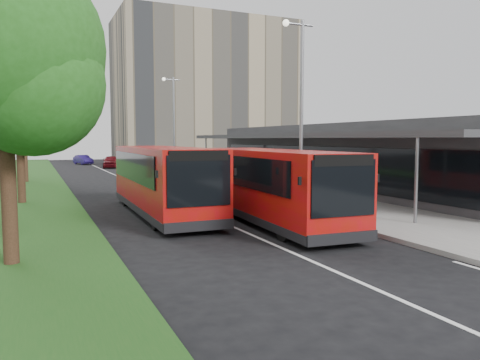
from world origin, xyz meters
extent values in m
plane|color=black|center=(0.00, 0.00, 0.00)|extent=(120.00, 120.00, 0.00)
cube|color=slate|center=(6.00, 20.00, 0.07)|extent=(5.00, 80.00, 0.15)
cube|color=#1D4A18|center=(-7.00, 20.00, 0.05)|extent=(5.00, 80.00, 0.10)
cube|color=silver|center=(0.00, 15.00, 0.01)|extent=(0.12, 70.00, 0.01)
cube|color=silver|center=(3.30, -2.00, 0.01)|extent=(0.12, 2.00, 0.01)
cube|color=silver|center=(3.30, 4.00, 0.01)|extent=(0.12, 2.00, 0.01)
cube|color=silver|center=(3.30, 10.00, 0.01)|extent=(0.12, 2.00, 0.01)
cube|color=silver|center=(3.30, 16.00, 0.01)|extent=(0.12, 2.00, 0.01)
cube|color=silver|center=(3.30, 22.00, 0.01)|extent=(0.12, 2.00, 0.01)
cube|color=silver|center=(3.30, 28.00, 0.01)|extent=(0.12, 2.00, 0.01)
cube|color=silver|center=(3.30, 34.00, 0.01)|extent=(0.12, 2.00, 0.01)
cube|color=silver|center=(3.30, 40.00, 0.01)|extent=(0.12, 2.00, 0.01)
cube|color=silver|center=(3.30, 46.00, 0.01)|extent=(0.12, 2.00, 0.01)
cube|color=gray|center=(14.00, 42.00, 9.00)|extent=(22.00, 12.00, 18.00)
cube|color=#2B2B2D|center=(11.00, 8.00, 2.00)|extent=(5.00, 26.00, 4.00)
cube|color=black|center=(8.48, 8.00, 1.60)|extent=(0.06, 24.00, 2.20)
cube|color=#2B2B2D|center=(7.20, 8.00, 3.30)|extent=(2.80, 26.00, 0.25)
cylinder|color=gray|center=(5.90, -3.00, 1.65)|extent=(0.12, 0.12, 3.30)
cylinder|color=gray|center=(5.90, 19.00, 1.65)|extent=(0.12, 0.12, 3.30)
cylinder|color=black|center=(-7.00, -3.00, 1.86)|extent=(0.36, 0.36, 3.72)
sphere|color=#1F5516|center=(-7.00, -3.00, 5.25)|extent=(4.74, 4.74, 4.74)
sphere|color=#1F5516|center=(-6.40, -3.40, 4.40)|extent=(3.38, 3.38, 3.38)
cylinder|color=black|center=(-7.00, 9.00, 1.76)|extent=(0.36, 0.36, 3.52)
sphere|color=#1F5516|center=(-7.00, 9.00, 4.96)|extent=(4.48, 4.48, 4.48)
sphere|color=#1F5516|center=(-6.40, 8.60, 4.16)|extent=(3.20, 3.20, 3.20)
sphere|color=#1F5516|center=(-7.50, 9.50, 4.40)|extent=(3.52, 3.52, 3.52)
cylinder|color=black|center=(-7.00, 21.00, 2.01)|extent=(0.36, 0.36, 4.03)
sphere|color=#1F5516|center=(-7.00, 21.00, 5.67)|extent=(5.12, 5.12, 5.12)
sphere|color=#1F5516|center=(-6.40, 20.60, 4.76)|extent=(3.66, 3.66, 3.66)
sphere|color=#1F5516|center=(-7.50, 21.50, 5.03)|extent=(4.03, 4.03, 4.03)
cylinder|color=gray|center=(4.20, 2.00, 4.15)|extent=(0.16, 0.16, 8.00)
cylinder|color=gray|center=(4.00, 2.00, 7.95)|extent=(1.40, 0.10, 0.10)
sphere|color=silver|center=(3.40, 2.00, 7.95)|extent=(0.28, 0.28, 0.28)
cylinder|color=gray|center=(4.20, 22.00, 4.15)|extent=(0.16, 0.16, 8.00)
cylinder|color=gray|center=(4.00, 22.00, 7.95)|extent=(1.40, 0.10, 0.10)
sphere|color=silver|center=(3.40, 22.00, 7.95)|extent=(0.28, 0.28, 0.28)
cube|color=#B00913|center=(1.64, -0.13, 1.52)|extent=(2.74, 9.61, 2.40)
cube|color=black|center=(1.64, -0.13, 0.34)|extent=(2.76, 9.64, 0.27)
cube|color=black|center=(1.40, -4.90, 1.77)|extent=(2.04, 0.15, 1.59)
cube|color=black|center=(1.88, 4.64, 1.90)|extent=(1.99, 0.15, 1.18)
cube|color=black|center=(0.50, 0.20, 1.95)|extent=(0.46, 8.15, 1.09)
cube|color=black|center=(2.80, 0.08, 1.95)|extent=(0.46, 8.15, 1.09)
cube|color=black|center=(1.40, -4.91, 0.36)|extent=(2.27, 0.19, 0.32)
cube|color=black|center=(1.40, -4.91, 2.54)|extent=(1.90, 0.14, 0.32)
cube|color=black|center=(0.14, -4.64, 1.99)|extent=(0.08, 0.08, 0.23)
cube|color=black|center=(2.67, -4.77, 1.99)|extent=(0.08, 0.08, 0.23)
cylinder|color=black|center=(0.53, -3.16, 0.41)|extent=(0.31, 0.83, 0.82)
cylinder|color=black|center=(2.43, -3.26, 0.41)|extent=(0.31, 0.83, 0.82)
cylinder|color=black|center=(0.84, 2.99, 0.41)|extent=(0.31, 0.83, 0.82)
cylinder|color=black|center=(2.74, 2.89, 0.41)|extent=(0.31, 0.83, 0.82)
cube|color=#B00913|center=(-1.60, 3.32, 1.56)|extent=(2.47, 9.79, 2.46)
cube|color=black|center=(-1.60, 3.32, 0.35)|extent=(2.49, 9.81, 0.28)
cube|color=black|center=(-1.68, -1.58, 1.81)|extent=(2.09, 0.08, 1.63)
cube|color=black|center=(-1.53, 8.22, 1.95)|extent=(2.05, 0.08, 1.21)
cube|color=black|center=(-2.78, 3.61, 2.00)|extent=(0.17, 8.37, 1.12)
cube|color=black|center=(-0.42, 3.58, 2.00)|extent=(0.17, 8.37, 1.12)
cube|color=black|center=(-1.68, -1.59, 0.37)|extent=(2.32, 0.11, 0.33)
cube|color=black|center=(-1.68, -1.59, 2.60)|extent=(1.95, 0.07, 0.33)
cube|color=black|center=(-2.97, -1.36, 2.04)|extent=(0.08, 0.08, 0.23)
cube|color=black|center=(-0.37, -1.40, 2.04)|extent=(0.08, 0.08, 0.23)
cylinder|color=black|center=(-2.63, 0.17, 0.42)|extent=(0.29, 0.84, 0.84)
cylinder|color=black|center=(-0.67, 0.14, 0.42)|extent=(0.29, 0.84, 0.84)
cylinder|color=black|center=(-2.53, 6.49, 0.42)|extent=(0.29, 0.84, 0.84)
cylinder|color=black|center=(-0.58, 6.46, 0.42)|extent=(0.29, 0.84, 0.84)
cylinder|color=#3A2217|center=(5.39, 10.43, 0.66)|extent=(0.73, 0.73, 1.01)
cylinder|color=#DFA00B|center=(4.76, 18.01, 0.70)|extent=(0.21, 0.21, 1.09)
imported|color=#580C13|center=(1.26, 36.82, 0.68)|extent=(2.28, 4.20, 1.36)
imported|color=navy|center=(-0.85, 45.34, 0.58)|extent=(2.22, 3.75, 1.17)
camera|label=1|loc=(-6.41, -15.49, 3.12)|focal=35.00mm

